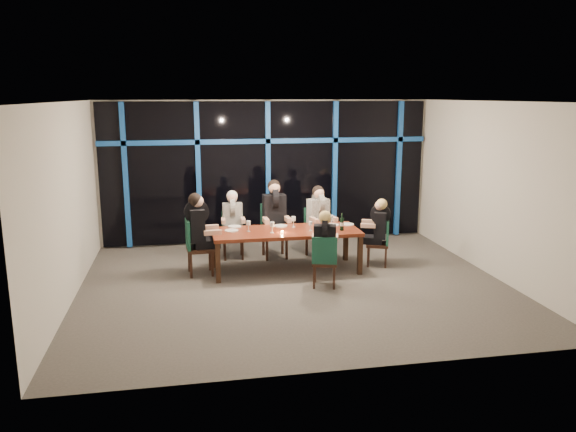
{
  "coord_description": "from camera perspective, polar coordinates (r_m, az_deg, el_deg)",
  "views": [
    {
      "loc": [
        -1.74,
        -8.72,
        3.1
      ],
      "look_at": [
        0.0,
        0.6,
        1.05
      ],
      "focal_mm": 35.0,
      "sensor_mm": 36.0,
      "label": 1
    }
  ],
  "objects": [
    {
      "name": "window_wall",
      "position": [
        11.88,
        -2.02,
        4.71
      ],
      "size": [
        6.86,
        0.43,
        2.94
      ],
      "color": "black",
      "rests_on": "ground"
    },
    {
      "name": "plate_far_mid",
      "position": [
        10.25,
        -0.74,
        -1.0
      ],
      "size": [
        0.24,
        0.24,
        0.01
      ],
      "primitive_type": "cylinder",
      "color": "white",
      "rests_on": "dining_table"
    },
    {
      "name": "diner_near_mid",
      "position": [
        9.15,
        3.77,
        -2.14
      ],
      "size": [
        0.5,
        0.59,
        0.85
      ],
      "rotation": [
        0.0,
        0.0,
        2.87
      ],
      "color": "black",
      "rests_on": "ground"
    },
    {
      "name": "chair_far_right",
      "position": [
        10.97,
        2.96,
        -1.34
      ],
      "size": [
        0.53,
        0.53,
        0.95
      ],
      "rotation": [
        0.0,
        0.0,
        0.22
      ],
      "color": "black",
      "rests_on": "ground"
    },
    {
      "name": "chair_end_left",
      "position": [
        9.92,
        -9.43,
        -2.83
      ],
      "size": [
        0.49,
        0.49,
        0.99
      ],
      "rotation": [
        0.0,
        0.0,
        1.64
      ],
      "color": "black",
      "rests_on": "ground"
    },
    {
      "name": "diner_far_mid",
      "position": [
        10.74,
        -1.37,
        0.85
      ],
      "size": [
        0.52,
        0.65,
        1.01
      ],
      "rotation": [
        0.0,
        0.0,
        0.04
      ],
      "color": "black",
      "rests_on": "ground"
    },
    {
      "name": "wine_bottle",
      "position": [
        9.96,
        5.49,
        -0.78
      ],
      "size": [
        0.07,
        0.07,
        0.31
      ],
      "rotation": [
        0.0,
        0.0,
        -0.34
      ],
      "color": "black",
      "rests_on": "dining_table"
    },
    {
      "name": "dining_table",
      "position": [
        9.97,
        -0.21,
        -1.83
      ],
      "size": [
        2.6,
        1.0,
        0.75
      ],
      "color": "maroon",
      "rests_on": "ground"
    },
    {
      "name": "wine_glass_e",
      "position": [
        10.32,
        4.41,
        -0.19
      ],
      "size": [
        0.07,
        0.07,
        0.19
      ],
      "color": "silver",
      "rests_on": "dining_table"
    },
    {
      "name": "wine_glass_d",
      "position": [
        9.86,
        -4.04,
        -0.79
      ],
      "size": [
        0.07,
        0.07,
        0.19
      ],
      "color": "silver",
      "rests_on": "dining_table"
    },
    {
      "name": "tea_light",
      "position": [
        9.76,
        -0.6,
        -1.64
      ],
      "size": [
        0.05,
        0.05,
        0.03
      ],
      "primitive_type": "cylinder",
      "color": "#FFA74C",
      "rests_on": "dining_table"
    },
    {
      "name": "chair_end_right",
      "position": [
        10.48,
        9.51,
        -2.46
      ],
      "size": [
        0.51,
        0.51,
        0.86
      ],
      "rotation": [
        0.0,
        0.0,
        4.35
      ],
      "color": "black",
      "rests_on": "ground"
    },
    {
      "name": "diner_far_right",
      "position": [
        10.82,
        3.17,
        0.51
      ],
      "size": [
        0.53,
        0.64,
        0.93
      ],
      "rotation": [
        0.0,
        0.0,
        0.22
      ],
      "color": "black",
      "rests_on": "ground"
    },
    {
      "name": "diner_end_right",
      "position": [
        10.4,
        9.17,
        -0.62
      ],
      "size": [
        0.59,
        0.52,
        0.83
      ],
      "rotation": [
        0.0,
        0.0,
        4.35
      ],
      "color": "black",
      "rests_on": "ground"
    },
    {
      "name": "diner_far_left",
      "position": [
        10.77,
        -5.65,
        0.14
      ],
      "size": [
        0.45,
        0.56,
        0.87
      ],
      "rotation": [
        0.0,
        0.0,
        -0.03
      ],
      "color": "black",
      "rests_on": "ground"
    },
    {
      "name": "water_pitcher",
      "position": [
        9.86,
        3.82,
        -1.0
      ],
      "size": [
        0.13,
        0.11,
        0.21
      ],
      "rotation": [
        0.0,
        0.0,
        -0.2
      ],
      "color": "silver",
      "rests_on": "dining_table"
    },
    {
      "name": "chair_far_mid",
      "position": [
        10.92,
        -1.45,
        -1.16
      ],
      "size": [
        0.5,
        0.5,
        1.03
      ],
      "rotation": [
        0.0,
        0.0,
        0.04
      ],
      "color": "black",
      "rests_on": "ground"
    },
    {
      "name": "diner_end_left",
      "position": [
        9.84,
        -9.03,
        -0.59
      ],
      "size": [
        0.63,
        0.51,
        0.97
      ],
      "rotation": [
        0.0,
        0.0,
        1.64
      ],
      "color": "black",
      "rests_on": "ground"
    },
    {
      "name": "room",
      "position": [
        8.95,
        0.71,
        5.31
      ],
      "size": [
        7.04,
        7.0,
        3.02
      ],
      "color": "#5B5650",
      "rests_on": "ground"
    },
    {
      "name": "plate_end_right",
      "position": [
        10.44,
        6.07,
        -0.83
      ],
      "size": [
        0.24,
        0.24,
        0.01
      ],
      "primitive_type": "cylinder",
      "color": "white",
      "rests_on": "dining_table"
    },
    {
      "name": "chair_near_mid",
      "position": [
        9.18,
        3.73,
        -4.37
      ],
      "size": [
        0.5,
        0.5,
        0.87
      ],
      "rotation": [
        0.0,
        0.0,
        2.87
      ],
      "color": "black",
      "rests_on": "ground"
    },
    {
      "name": "wine_glass_a",
      "position": [
        9.74,
        -1.63,
        -0.91
      ],
      "size": [
        0.07,
        0.07,
        0.19
      ],
      "color": "silver",
      "rests_on": "dining_table"
    },
    {
      "name": "plate_far_right",
      "position": [
        10.36,
        4.54,
        -0.9
      ],
      "size": [
        0.24,
        0.24,
        0.01
      ],
      "primitive_type": "cylinder",
      "color": "white",
      "rests_on": "dining_table"
    },
    {
      "name": "plate_near_mid",
      "position": [
        9.72,
        3.84,
        -1.77
      ],
      "size": [
        0.24,
        0.24,
        0.01
      ],
      "primitive_type": "cylinder",
      "color": "white",
      "rests_on": "dining_table"
    },
    {
      "name": "plate_end_left",
      "position": [
        9.95,
        -5.76,
        -1.47
      ],
      "size": [
        0.24,
        0.24,
        0.01
      ],
      "primitive_type": "cylinder",
      "color": "white",
      "rests_on": "dining_table"
    },
    {
      "name": "wine_glass_c",
      "position": [
        9.91,
        2.3,
        -0.81
      ],
      "size": [
        0.06,
        0.06,
        0.17
      ],
      "color": "silver",
      "rests_on": "dining_table"
    },
    {
      "name": "chair_far_left",
      "position": [
        10.93,
        -5.64,
        -1.61
      ],
      "size": [
        0.43,
        0.43,
        0.9
      ],
      "rotation": [
        0.0,
        0.0,
        -0.03
      ],
      "color": "black",
      "rests_on": "ground"
    },
    {
      "name": "wine_glass_b",
      "position": [
        10.15,
        0.57,
        -0.35
      ],
      "size": [
        0.08,
        0.08,
        0.2
      ],
      "color": "white",
      "rests_on": "dining_table"
    },
    {
      "name": "plate_far_left",
      "position": [
        10.25,
        -5.46,
        -1.06
      ],
      "size": [
        0.24,
        0.24,
        0.01
      ],
      "primitive_type": "cylinder",
      "color": "white",
      "rests_on": "dining_table"
    }
  ]
}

